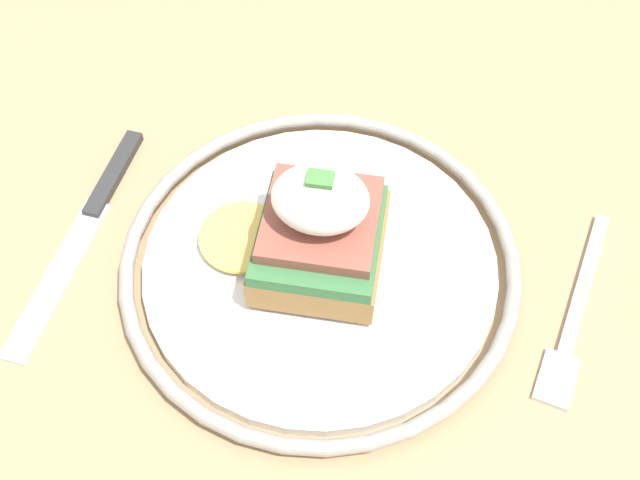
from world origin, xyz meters
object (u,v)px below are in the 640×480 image
Objects in this scene: fork at (575,315)px; sandwich at (316,229)px; knife at (90,217)px; plate at (320,263)px.

sandwich is at bearing -3.02° from fork.
fork is (-0.17, 0.01, -0.04)m from sandwich.
sandwich reaches higher than fork.
knife is at bearing -4.09° from fork.
sandwich is 0.18m from fork.
plate is at bearing 174.74° from knife.
plate is 1.77× the size of fork.
sandwich reaches higher than knife.
sandwich is at bearing -9.60° from plate.
fork is 0.76× the size of knife.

